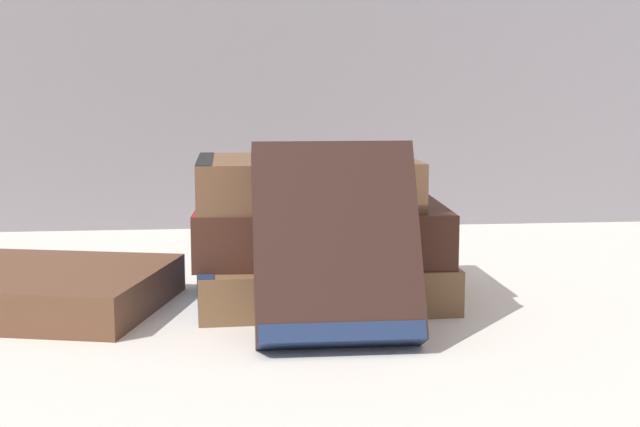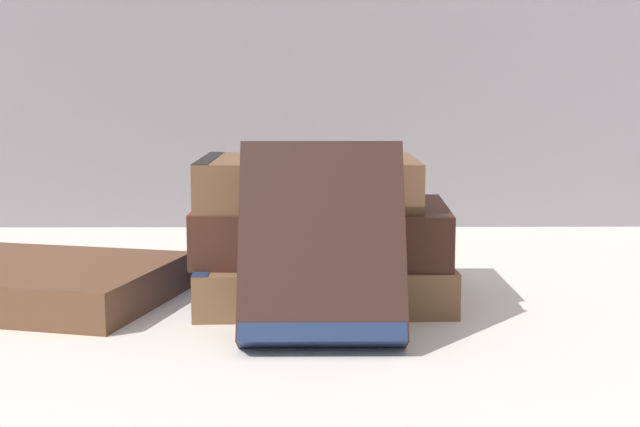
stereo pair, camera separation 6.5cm
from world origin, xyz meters
The scene contains 7 objects.
ground_plane centered at (0.00, 0.00, 0.00)m, with size 3.00×3.00×0.00m, color silver.
book_flat_bottom centered at (0.02, 0.02, 0.02)m, with size 0.20×0.16×0.04m.
book_flat_middle centered at (0.03, 0.02, 0.06)m, with size 0.20×0.15×0.04m.
book_flat_top centered at (0.01, 0.02, 0.09)m, with size 0.17×0.13×0.04m.
book_leaning_front centered at (0.03, -0.10, 0.06)m, with size 0.11×0.08×0.13m.
pocket_watch centered at (0.06, 0.01, 0.12)m, with size 0.05×0.06×0.01m.
reading_glasses centered at (-0.01, 0.16, 0.00)m, with size 0.10×0.05×0.00m.
Camera 1 is at (-0.04, -0.68, 0.17)m, focal length 50.00 mm.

